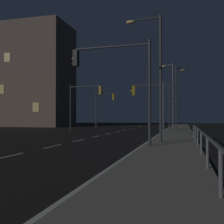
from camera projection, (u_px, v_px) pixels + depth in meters
ground_plane at (81, 140)px, 20.10m from camera, size 112.00×112.00×0.00m
sidewalk_right at (174, 141)px, 18.42m from camera, size 2.98×77.00×0.14m
lane_markings_center at (96, 137)px, 23.49m from camera, size 0.14×50.00×0.01m
lane_edge_line at (155, 136)px, 23.70m from camera, size 0.14×53.00×0.01m
traffic_light_near_left at (149, 98)px, 26.43m from camera, size 3.15×0.56×4.87m
traffic_light_far_right at (84, 98)px, 31.85m from camera, size 4.14×0.63×5.46m
traffic_light_far_left at (152, 97)px, 32.57m from camera, size 4.68×0.34×5.47m
traffic_light_near_right at (104, 103)px, 41.32m from camera, size 3.08×0.34×5.40m
traffic_light_overhead_east at (115, 72)px, 15.46m from camera, size 4.68×0.41×5.78m
street_lamp_corner at (177, 92)px, 33.84m from camera, size 1.14×1.82×7.75m
street_lamp_across_street at (155, 66)px, 17.18m from camera, size 2.30×0.42×7.92m
street_lamp_mid_block at (171, 90)px, 35.20m from camera, size 1.58×0.72×8.38m
barrier_fence at (204, 140)px, 9.85m from camera, size 0.09×22.05×0.98m
building_distant at (16, 77)px, 49.93m from camera, size 19.88×8.56×17.84m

